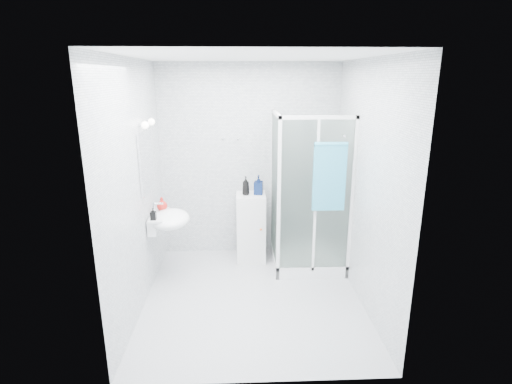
{
  "coord_description": "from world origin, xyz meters",
  "views": [
    {
      "loc": [
        -0.13,
        -4.01,
        2.42
      ],
      "look_at": [
        0.05,
        0.35,
        1.15
      ],
      "focal_mm": 28.0,
      "sensor_mm": 36.0,
      "label": 1
    }
  ],
  "objects_px": {
    "storage_cabinet": "(251,227)",
    "soap_dispenser_orange": "(162,204)",
    "wall_basin": "(168,219)",
    "shampoo_bottle_a": "(246,186)",
    "hand_towel": "(330,175)",
    "soap_dispenser_black": "(153,214)",
    "shampoo_bottle_b": "(259,185)",
    "shower_enclosure": "(302,234)"
  },
  "relations": [
    {
      "from": "hand_towel",
      "to": "soap_dispenser_orange",
      "type": "distance_m",
      "value": 2.01
    },
    {
      "from": "shampoo_bottle_a",
      "to": "soap_dispenser_orange",
      "type": "height_order",
      "value": "shampoo_bottle_a"
    },
    {
      "from": "wall_basin",
      "to": "hand_towel",
      "type": "bearing_deg",
      "value": -2.6
    },
    {
      "from": "wall_basin",
      "to": "soap_dispenser_orange",
      "type": "distance_m",
      "value": 0.22
    },
    {
      "from": "shower_enclosure",
      "to": "storage_cabinet",
      "type": "xyz_separation_m",
      "value": [
        -0.66,
        0.24,
        0.01
      ]
    },
    {
      "from": "wall_basin",
      "to": "hand_towel",
      "type": "relative_size",
      "value": 0.7
    },
    {
      "from": "shampoo_bottle_b",
      "to": "soap_dispenser_black",
      "type": "height_order",
      "value": "shampoo_bottle_b"
    },
    {
      "from": "shampoo_bottle_a",
      "to": "soap_dispenser_orange",
      "type": "relative_size",
      "value": 1.51
    },
    {
      "from": "storage_cabinet",
      "to": "soap_dispenser_black",
      "type": "xyz_separation_m",
      "value": [
        -1.12,
        -0.74,
        0.47
      ]
    },
    {
      "from": "shampoo_bottle_a",
      "to": "soap_dispenser_black",
      "type": "relative_size",
      "value": 1.79
    },
    {
      "from": "storage_cabinet",
      "to": "soap_dispenser_orange",
      "type": "relative_size",
      "value": 5.67
    },
    {
      "from": "shower_enclosure",
      "to": "soap_dispenser_black",
      "type": "bearing_deg",
      "value": -164.34
    },
    {
      "from": "hand_towel",
      "to": "soap_dispenser_black",
      "type": "bearing_deg",
      "value": -177.21
    },
    {
      "from": "wall_basin",
      "to": "storage_cabinet",
      "type": "height_order",
      "value": "wall_basin"
    },
    {
      "from": "storage_cabinet",
      "to": "shampoo_bottle_a",
      "type": "relative_size",
      "value": 3.75
    },
    {
      "from": "hand_towel",
      "to": "shampoo_bottle_b",
      "type": "xyz_separation_m",
      "value": [
        -0.78,
        0.66,
        -0.28
      ]
    },
    {
      "from": "hand_towel",
      "to": "soap_dispenser_black",
      "type": "relative_size",
      "value": 5.77
    },
    {
      "from": "shampoo_bottle_b",
      "to": "soap_dispenser_black",
      "type": "bearing_deg",
      "value": -148.27
    },
    {
      "from": "shower_enclosure",
      "to": "shampoo_bottle_b",
      "type": "xyz_separation_m",
      "value": [
        -0.56,
        0.26,
        0.6
      ]
    },
    {
      "from": "storage_cabinet",
      "to": "soap_dispenser_black",
      "type": "relative_size",
      "value": 6.69
    },
    {
      "from": "shower_enclosure",
      "to": "wall_basin",
      "type": "relative_size",
      "value": 3.57
    },
    {
      "from": "hand_towel",
      "to": "shampoo_bottle_b",
      "type": "height_order",
      "value": "hand_towel"
    },
    {
      "from": "wall_basin",
      "to": "soap_dispenser_orange",
      "type": "xyz_separation_m",
      "value": [
        -0.09,
        0.14,
        0.15
      ]
    },
    {
      "from": "wall_basin",
      "to": "shampoo_bottle_a",
      "type": "xyz_separation_m",
      "value": [
        0.93,
        0.55,
        0.25
      ]
    },
    {
      "from": "storage_cabinet",
      "to": "shampoo_bottle_a",
      "type": "xyz_separation_m",
      "value": [
        -0.07,
        -0.01,
        0.59
      ]
    },
    {
      "from": "storage_cabinet",
      "to": "soap_dispenser_orange",
      "type": "height_order",
      "value": "soap_dispenser_orange"
    },
    {
      "from": "shampoo_bottle_b",
      "to": "soap_dispenser_orange",
      "type": "bearing_deg",
      "value": -160.12
    },
    {
      "from": "wall_basin",
      "to": "shower_enclosure",
      "type": "bearing_deg",
      "value": 10.81
    },
    {
      "from": "soap_dispenser_orange",
      "to": "shampoo_bottle_a",
      "type": "bearing_deg",
      "value": 21.61
    },
    {
      "from": "storage_cabinet",
      "to": "soap_dispenser_black",
      "type": "distance_m",
      "value": 1.42
    },
    {
      "from": "shampoo_bottle_b",
      "to": "hand_towel",
      "type": "bearing_deg",
      "value": -40.21
    },
    {
      "from": "wall_basin",
      "to": "shampoo_bottle_a",
      "type": "height_order",
      "value": "shampoo_bottle_a"
    },
    {
      "from": "shampoo_bottle_a",
      "to": "soap_dispenser_black",
      "type": "distance_m",
      "value": 1.29
    },
    {
      "from": "shampoo_bottle_a",
      "to": "soap_dispenser_orange",
      "type": "distance_m",
      "value": 1.1
    },
    {
      "from": "shampoo_bottle_a",
      "to": "hand_towel",
      "type": "bearing_deg",
      "value": -33.77
    },
    {
      "from": "storage_cabinet",
      "to": "hand_towel",
      "type": "relative_size",
      "value": 1.16
    },
    {
      "from": "soap_dispenser_black",
      "to": "shower_enclosure",
      "type": "bearing_deg",
      "value": 15.66
    },
    {
      "from": "hand_towel",
      "to": "storage_cabinet",
      "type": "bearing_deg",
      "value": 143.79
    },
    {
      "from": "shampoo_bottle_a",
      "to": "shampoo_bottle_b",
      "type": "distance_m",
      "value": 0.17
    },
    {
      "from": "shower_enclosure",
      "to": "wall_basin",
      "type": "xyz_separation_m",
      "value": [
        -1.66,
        -0.32,
        0.35
      ]
    },
    {
      "from": "hand_towel",
      "to": "soap_dispenser_black",
      "type": "xyz_separation_m",
      "value": [
        -2.0,
        -0.1,
        -0.4
      ]
    },
    {
      "from": "hand_towel",
      "to": "shampoo_bottle_a",
      "type": "xyz_separation_m",
      "value": [
        -0.95,
        0.63,
        -0.29
      ]
    }
  ]
}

